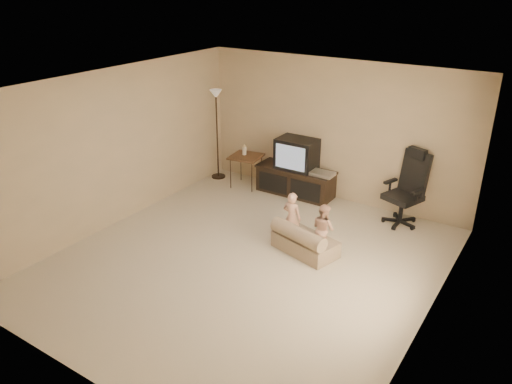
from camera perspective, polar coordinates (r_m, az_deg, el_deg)
floor at (r=7.20m, az=-1.06°, el=-7.97°), size 5.50×5.50×0.00m
room_shell at (r=6.53m, az=-1.16°, el=3.43°), size 5.50×5.50×5.50m
tv_stand at (r=9.19m, az=4.63°, el=2.33°), size 1.50×0.56×1.07m
office_chair at (r=8.43m, az=16.73°, el=-0.62°), size 0.75×0.76×1.26m
side_table at (r=9.47m, az=-1.16°, el=4.06°), size 0.63×0.63×0.84m
floor_lamp at (r=9.72m, az=-4.54°, el=8.81°), size 0.28×0.28×1.77m
child_sofa at (r=7.36m, az=5.43°, el=-5.64°), size 1.04×0.75×0.46m
toddler_left at (r=7.52m, az=4.11°, el=-2.96°), size 0.30×0.22×0.83m
toddler_right at (r=7.33m, az=7.71°, el=-4.15°), size 0.42×0.34×0.77m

